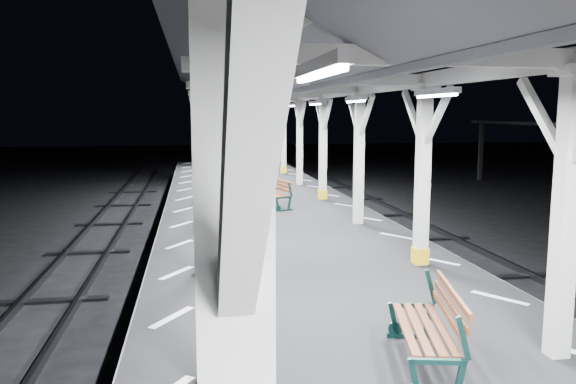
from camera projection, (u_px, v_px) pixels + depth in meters
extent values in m
plane|color=black|center=(343.00, 372.00, 8.29)|extent=(120.00, 120.00, 0.00)
cube|color=black|center=(343.00, 340.00, 8.22)|extent=(6.00, 50.00, 1.00)
cube|color=silver|center=(172.00, 317.00, 7.75)|extent=(1.00, 48.00, 0.01)
cube|color=silver|center=(499.00, 298.00, 8.55)|extent=(1.00, 48.00, 0.01)
cube|color=beige|center=(221.00, 127.00, 2.11)|extent=(0.10, 0.99, 0.99)
cube|color=beige|center=(251.00, 141.00, 1.04)|extent=(0.10, 0.99, 0.99)
cube|color=beige|center=(206.00, 233.00, 5.64)|extent=(0.22, 0.22, 3.20)
cube|color=beige|center=(203.00, 65.00, 5.41)|extent=(0.40, 0.40, 0.12)
cube|color=beige|center=(203.00, 118.00, 6.02)|extent=(0.10, 0.99, 0.99)
cube|color=beige|center=(205.00, 119.00, 4.95)|extent=(0.10, 0.99, 0.99)
cube|color=beige|center=(201.00, 184.00, 9.55)|extent=(0.22, 0.22, 3.20)
cube|color=beige|center=(198.00, 85.00, 9.32)|extent=(0.40, 0.40, 0.12)
cube|color=yellow|center=(202.00, 265.00, 9.75)|extent=(0.26, 0.26, 0.30)
cube|color=beige|center=(199.00, 116.00, 9.93)|extent=(0.10, 0.99, 0.99)
cube|color=beige|center=(199.00, 116.00, 8.85)|extent=(0.10, 0.99, 0.99)
cube|color=beige|center=(198.00, 163.00, 13.45)|extent=(0.22, 0.22, 3.20)
cube|color=beige|center=(197.00, 93.00, 13.22)|extent=(0.40, 0.40, 0.12)
cube|color=beige|center=(197.00, 115.00, 13.83)|extent=(0.10, 0.99, 0.99)
cube|color=beige|center=(197.00, 115.00, 12.76)|extent=(0.10, 0.99, 0.99)
cube|color=beige|center=(197.00, 152.00, 17.36)|extent=(0.22, 0.22, 3.20)
cube|color=beige|center=(196.00, 98.00, 17.13)|extent=(0.40, 0.40, 0.12)
cube|color=yellow|center=(198.00, 197.00, 17.56)|extent=(0.26, 0.26, 0.30)
cube|color=beige|center=(196.00, 115.00, 17.74)|extent=(0.10, 0.99, 0.99)
cube|color=beige|center=(196.00, 115.00, 16.66)|extent=(0.10, 0.99, 0.99)
cube|color=beige|center=(196.00, 145.00, 21.27)|extent=(0.22, 0.22, 3.20)
cube|color=beige|center=(195.00, 101.00, 21.03)|extent=(0.40, 0.40, 0.12)
cube|color=beige|center=(195.00, 114.00, 21.64)|extent=(0.10, 0.99, 0.99)
cube|color=beige|center=(196.00, 114.00, 20.57)|extent=(0.10, 0.99, 0.99)
cube|color=beige|center=(196.00, 140.00, 25.17)|extent=(0.22, 0.22, 3.20)
cube|color=beige|center=(195.00, 103.00, 24.94)|extent=(0.40, 0.40, 0.12)
cube|color=yellow|center=(196.00, 171.00, 25.37)|extent=(0.26, 0.26, 0.30)
cube|color=beige|center=(195.00, 114.00, 25.55)|extent=(0.10, 0.99, 0.99)
cube|color=beige|center=(195.00, 114.00, 24.47)|extent=(0.10, 0.99, 0.99)
cube|color=beige|center=(195.00, 136.00, 29.08)|extent=(0.22, 0.22, 3.20)
cube|color=beige|center=(194.00, 104.00, 28.85)|extent=(0.40, 0.40, 0.12)
cube|color=beige|center=(195.00, 114.00, 29.45)|extent=(0.10, 0.99, 0.99)
cube|color=beige|center=(195.00, 114.00, 28.38)|extent=(0.10, 0.99, 0.99)
cube|color=beige|center=(565.00, 221.00, 6.30)|extent=(0.22, 0.22, 3.20)
cube|color=beige|center=(576.00, 70.00, 6.07)|extent=(0.40, 0.40, 0.12)
cube|color=beige|center=(542.00, 117.00, 6.68)|extent=(0.10, 0.99, 0.99)
cube|color=beige|center=(423.00, 180.00, 10.21)|extent=(0.22, 0.22, 3.20)
cube|color=beige|center=(426.00, 87.00, 9.98)|extent=(0.40, 0.40, 0.12)
cube|color=yellow|center=(420.00, 255.00, 10.41)|extent=(0.26, 0.26, 0.30)
cube|color=beige|center=(413.00, 116.00, 10.58)|extent=(0.10, 0.99, 0.99)
cube|color=beige|center=(438.00, 116.00, 9.51)|extent=(0.10, 0.99, 0.99)
cube|color=beige|center=(359.00, 161.00, 14.11)|extent=(0.22, 0.22, 3.20)
cube|color=beige|center=(360.00, 94.00, 13.88)|extent=(0.40, 0.40, 0.12)
cube|color=beige|center=(354.00, 115.00, 14.49)|extent=(0.10, 0.99, 0.99)
cube|color=beige|center=(366.00, 115.00, 13.42)|extent=(0.10, 0.99, 0.99)
cube|color=beige|center=(323.00, 151.00, 18.02)|extent=(0.22, 0.22, 3.20)
cube|color=beige|center=(323.00, 98.00, 17.79)|extent=(0.40, 0.40, 0.12)
cube|color=yellow|center=(323.00, 194.00, 18.22)|extent=(0.26, 0.26, 0.30)
cube|color=beige|center=(319.00, 115.00, 18.40)|extent=(0.10, 0.99, 0.99)
cube|color=beige|center=(327.00, 115.00, 17.32)|extent=(0.10, 0.99, 0.99)
cube|color=beige|center=(300.00, 144.00, 21.92)|extent=(0.22, 0.22, 3.20)
cube|color=beige|center=(300.00, 101.00, 21.69)|extent=(0.40, 0.40, 0.12)
cube|color=beige|center=(297.00, 114.00, 22.30)|extent=(0.10, 0.99, 0.99)
cube|color=beige|center=(302.00, 114.00, 21.23)|extent=(0.10, 0.99, 0.99)
cube|color=beige|center=(283.00, 139.00, 25.83)|extent=(0.22, 0.22, 3.20)
cube|color=beige|center=(283.00, 103.00, 25.60)|extent=(0.40, 0.40, 0.12)
cube|color=yellow|center=(284.00, 170.00, 26.03)|extent=(0.26, 0.26, 0.30)
cube|color=beige|center=(282.00, 114.00, 26.21)|extent=(0.10, 0.99, 0.99)
cube|color=beige|center=(285.00, 114.00, 25.13)|extent=(0.10, 0.99, 0.99)
cube|color=beige|center=(272.00, 136.00, 29.74)|extent=(0.22, 0.22, 3.20)
cube|color=beige|center=(271.00, 104.00, 29.50)|extent=(0.40, 0.40, 0.12)
cube|color=beige|center=(270.00, 114.00, 30.11)|extent=(0.10, 0.99, 0.99)
cube|color=beige|center=(273.00, 114.00, 29.04)|extent=(0.10, 0.99, 0.99)
cube|color=beige|center=(200.00, 68.00, 7.35)|extent=(0.18, 48.00, 0.24)
cube|color=beige|center=(483.00, 72.00, 8.01)|extent=(0.18, 48.00, 0.24)
cube|color=beige|center=(400.00, 56.00, 5.72)|extent=(4.20, 0.14, 0.20)
cube|color=beige|center=(316.00, 79.00, 9.63)|extent=(4.20, 0.14, 0.20)
cube|color=beige|center=(280.00, 89.00, 13.54)|extent=(4.20, 0.14, 0.20)
cube|color=beige|center=(261.00, 94.00, 17.44)|extent=(4.20, 0.14, 0.20)
cube|color=beige|center=(248.00, 98.00, 21.35)|extent=(4.20, 0.14, 0.20)
cube|color=beige|center=(240.00, 100.00, 25.25)|extent=(4.20, 0.14, 0.20)
cube|color=beige|center=(233.00, 102.00, 29.16)|extent=(4.20, 0.14, 0.20)
cube|color=beige|center=(348.00, 1.00, 7.55)|extent=(0.16, 48.00, 0.20)
cube|color=#505258|center=(253.00, 27.00, 7.39)|extent=(2.80, 49.00, 1.45)
cube|color=#505258|center=(438.00, 32.00, 7.82)|extent=(2.80, 49.00, 1.45)
cube|color=silver|center=(319.00, 66.00, 3.60)|extent=(0.10, 1.35, 0.08)
cube|color=white|center=(319.00, 74.00, 3.60)|extent=(0.05, 1.25, 0.05)
cube|color=silver|center=(253.00, 90.00, 7.50)|extent=(0.10, 1.35, 0.08)
cube|color=white|center=(253.00, 94.00, 7.51)|extent=(0.05, 1.25, 0.05)
cube|color=silver|center=(232.00, 98.00, 11.41)|extent=(0.10, 1.35, 0.08)
cube|color=white|center=(232.00, 101.00, 11.41)|extent=(0.05, 1.25, 0.05)
cube|color=silver|center=(222.00, 102.00, 15.31)|extent=(0.10, 1.35, 0.08)
cube|color=white|center=(222.00, 104.00, 15.32)|extent=(0.05, 1.25, 0.05)
cube|color=silver|center=(216.00, 104.00, 19.22)|extent=(0.10, 1.35, 0.08)
cube|color=white|center=(216.00, 106.00, 19.23)|extent=(0.05, 1.25, 0.05)
cube|color=silver|center=(212.00, 106.00, 23.12)|extent=(0.10, 1.35, 0.08)
cube|color=white|center=(212.00, 107.00, 23.13)|extent=(0.05, 1.25, 0.05)
cube|color=silver|center=(209.00, 107.00, 27.03)|extent=(0.10, 1.35, 0.08)
cube|color=white|center=(209.00, 108.00, 27.04)|extent=(0.05, 1.25, 0.05)
cube|color=silver|center=(436.00, 92.00, 7.93)|extent=(0.10, 1.35, 0.08)
cube|color=white|center=(436.00, 95.00, 7.94)|extent=(0.05, 1.25, 0.05)
cube|color=silver|center=(356.00, 99.00, 11.84)|extent=(0.10, 1.35, 0.08)
cube|color=white|center=(356.00, 101.00, 11.84)|extent=(0.05, 1.25, 0.05)
cube|color=silver|center=(315.00, 102.00, 15.74)|extent=(0.10, 1.35, 0.08)
cube|color=white|center=(315.00, 104.00, 15.75)|extent=(0.05, 1.25, 0.05)
cube|color=silver|center=(291.00, 104.00, 19.65)|extent=(0.10, 1.35, 0.08)
cube|color=white|center=(291.00, 106.00, 19.65)|extent=(0.05, 1.25, 0.05)
cube|color=silver|center=(275.00, 106.00, 23.55)|extent=(0.10, 1.35, 0.08)
cube|color=white|center=(275.00, 107.00, 23.56)|extent=(0.05, 1.25, 0.05)
cube|color=silver|center=(263.00, 107.00, 27.46)|extent=(0.10, 1.35, 0.08)
cube|color=white|center=(263.00, 108.00, 27.47)|extent=(0.05, 1.25, 0.05)
cylinder|color=black|center=(229.00, 104.00, 13.25)|extent=(0.02, 0.02, 0.36)
cube|color=red|center=(229.00, 119.00, 13.30)|extent=(0.50, 0.03, 0.35)
cube|color=white|center=(229.00, 119.00, 13.30)|extent=(0.44, 0.04, 0.29)
cylinder|color=black|center=(277.00, 107.00, 19.81)|extent=(0.02, 0.02, 0.36)
cube|color=red|center=(277.00, 117.00, 19.86)|extent=(0.50, 0.03, 0.35)
cube|color=white|center=(277.00, 117.00, 19.86)|extent=(0.44, 0.05, 0.29)
cube|color=black|center=(481.00, 151.00, 31.85)|extent=(0.20, 0.20, 3.30)
sphere|color=silver|center=(548.00, 126.00, 25.77)|extent=(0.20, 0.20, 0.20)
sphere|color=silver|center=(482.00, 123.00, 31.63)|extent=(0.20, 0.20, 0.20)
cube|color=#0D2D29|center=(415.00, 381.00, 5.43)|extent=(0.16, 0.08, 0.46)
cube|color=#0D2D29|center=(459.00, 382.00, 5.41)|extent=(0.15, 0.08, 0.47)
cube|color=#0D2D29|center=(463.00, 338.00, 5.34)|extent=(0.17, 0.09, 0.44)
cube|color=#0D2D29|center=(411.00, 336.00, 7.03)|extent=(0.60, 0.19, 0.06)
cube|color=#0D2D29|center=(394.00, 320.00, 7.02)|extent=(0.16, 0.08, 0.46)
cube|color=#0D2D29|center=(428.00, 321.00, 6.99)|extent=(0.15, 0.08, 0.47)
cube|color=#0D2D29|center=(431.00, 287.00, 6.93)|extent=(0.17, 0.09, 0.44)
cube|color=brown|center=(405.00, 328.00, 6.19)|extent=(0.43, 1.51, 0.04)
cube|color=brown|center=(417.00, 328.00, 6.19)|extent=(0.43, 1.51, 0.04)
cube|color=brown|center=(429.00, 328.00, 6.18)|extent=(0.43, 1.51, 0.04)
cube|color=brown|center=(441.00, 328.00, 6.17)|extent=(0.43, 1.51, 0.04)
cube|color=brown|center=(448.00, 316.00, 6.15)|extent=(0.39, 1.50, 0.10)
cube|color=brown|center=(451.00, 305.00, 6.13)|extent=(0.39, 1.50, 0.10)
cube|color=brown|center=(453.00, 293.00, 6.11)|extent=(0.39, 1.50, 0.10)
cube|color=#0D2D29|center=(284.00, 210.00, 16.14)|extent=(0.54, 0.21, 0.05)
cube|color=#0D2D29|center=(277.00, 204.00, 16.03)|extent=(0.15, 0.08, 0.42)
cube|color=#0D2D29|center=(289.00, 203.00, 16.19)|extent=(0.13, 0.08, 0.42)
cube|color=#0D2D29|center=(290.00, 190.00, 16.15)|extent=(0.15, 0.09, 0.40)
cube|color=#0D2D29|center=(263.00, 203.00, 17.44)|extent=(0.54, 0.21, 0.05)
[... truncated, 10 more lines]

